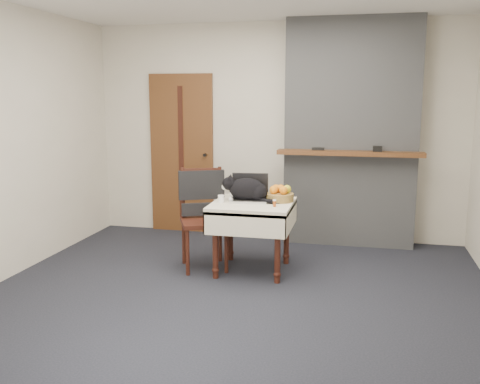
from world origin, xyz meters
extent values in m
plane|color=black|center=(0.00, 0.00, 0.00)|extent=(4.50, 4.50, 0.00)
cube|color=beige|center=(0.00, 2.00, 1.30)|extent=(4.50, 0.02, 2.60)
cube|color=beige|center=(-2.25, 0.00, 1.30)|extent=(0.02, 4.00, 2.60)
cube|color=brown|center=(-1.20, 1.98, 1.00)|extent=(0.82, 0.05, 2.00)
cube|color=#38120F|center=(-1.20, 1.95, 1.00)|extent=(0.06, 0.01, 1.70)
cylinder|color=black|center=(-0.88, 1.93, 1.00)|extent=(0.04, 0.06, 0.04)
cube|color=gray|center=(0.90, 1.85, 1.30)|extent=(1.50, 0.30, 2.60)
cube|color=brown|center=(0.90, 1.61, 1.10)|extent=(1.62, 0.18, 0.05)
cube|color=black|center=(0.55, 1.61, 1.14)|extent=(0.14, 0.04, 0.03)
cube|color=black|center=(1.20, 1.61, 1.16)|extent=(0.10, 0.07, 0.06)
cylinder|color=#38120F|center=(-0.30, 0.29, 0.32)|extent=(0.06, 0.06, 0.64)
sphere|color=#38120F|center=(-0.30, 0.29, 0.08)|extent=(0.07, 0.07, 0.07)
cylinder|color=#38120F|center=(0.30, 0.29, 0.32)|extent=(0.06, 0.06, 0.64)
sphere|color=#38120F|center=(0.30, 0.29, 0.08)|extent=(0.07, 0.07, 0.07)
cylinder|color=#38120F|center=(-0.30, 0.89, 0.32)|extent=(0.06, 0.06, 0.64)
sphere|color=#38120F|center=(-0.30, 0.89, 0.08)|extent=(0.07, 0.07, 0.07)
cylinder|color=#38120F|center=(0.30, 0.89, 0.32)|extent=(0.06, 0.06, 0.64)
sphere|color=#38120F|center=(0.30, 0.89, 0.08)|extent=(0.07, 0.07, 0.07)
cube|color=beige|center=(0.00, 0.59, 0.67)|extent=(0.78, 0.78, 0.06)
cube|color=beige|center=(0.00, 0.21, 0.56)|extent=(0.78, 0.01, 0.22)
cube|color=beige|center=(0.00, 0.98, 0.56)|extent=(0.78, 0.01, 0.22)
cube|color=beige|center=(-0.38, 0.59, 0.56)|extent=(0.01, 0.78, 0.22)
cube|color=beige|center=(0.39, 0.59, 0.56)|extent=(0.01, 0.78, 0.22)
cube|color=#B7B7BC|center=(-0.04, 0.62, 0.71)|extent=(0.39, 0.29, 0.02)
cube|color=black|center=(-0.04, 0.62, 0.72)|extent=(0.32, 0.20, 0.00)
cube|color=black|center=(-0.06, 0.77, 0.84)|extent=(0.37, 0.10, 0.25)
cube|color=#96A9DB|center=(-0.06, 0.77, 0.84)|extent=(0.34, 0.09, 0.22)
ellipsoid|color=black|center=(-0.06, 0.64, 0.82)|extent=(0.37, 0.23, 0.23)
ellipsoid|color=black|center=(0.05, 0.65, 0.79)|extent=(0.20, 0.22, 0.19)
sphere|color=black|center=(-0.25, 0.63, 0.87)|extent=(0.14, 0.14, 0.13)
ellipsoid|color=white|center=(-0.29, 0.63, 0.84)|extent=(0.06, 0.07, 0.06)
ellipsoid|color=white|center=(-0.21, 0.64, 0.77)|extent=(0.06, 0.08, 0.09)
cone|color=black|center=(-0.23, 0.60, 0.94)|extent=(0.05, 0.05, 0.06)
cone|color=black|center=(-0.24, 0.67, 0.94)|extent=(0.05, 0.05, 0.06)
cylinder|color=black|center=(0.13, 0.57, 0.73)|extent=(0.20, 0.10, 0.04)
sphere|color=white|center=(-0.22, 0.59, 0.72)|extent=(0.04, 0.04, 0.04)
sphere|color=white|center=(-0.22, 0.68, 0.72)|extent=(0.04, 0.04, 0.04)
cylinder|color=white|center=(-0.30, 0.53, 0.74)|extent=(0.06, 0.06, 0.07)
cylinder|color=#9D4213|center=(0.25, 0.44, 0.73)|extent=(0.03, 0.03, 0.06)
cylinder|color=white|center=(0.25, 0.44, 0.76)|extent=(0.03, 0.03, 0.01)
cylinder|color=olive|center=(0.25, 0.71, 0.74)|extent=(0.28, 0.28, 0.08)
sphere|color=orange|center=(0.20, 0.68, 0.82)|extent=(0.08, 0.08, 0.08)
sphere|color=orange|center=(0.30, 0.67, 0.82)|extent=(0.08, 0.08, 0.08)
sphere|color=orange|center=(0.25, 0.77, 0.82)|extent=(0.08, 0.08, 0.08)
sphere|color=#C9CE21|center=(0.32, 0.75, 0.82)|extent=(0.08, 0.08, 0.08)
sphere|color=orange|center=(0.21, 0.76, 0.82)|extent=(0.08, 0.08, 0.08)
cube|color=black|center=(0.22, 0.64, 0.70)|extent=(0.16, 0.03, 0.01)
cube|color=#38120F|center=(-0.49, 0.57, 0.48)|extent=(0.59, 0.59, 0.04)
cylinder|color=#38120F|center=(-0.58, 0.31, 0.24)|extent=(0.04, 0.04, 0.48)
cylinder|color=#38120F|center=(-0.23, 0.47, 0.24)|extent=(0.04, 0.04, 0.48)
cylinder|color=#38120F|center=(-0.74, 0.66, 0.24)|extent=(0.04, 0.04, 0.48)
cylinder|color=#38120F|center=(-0.39, 0.82, 0.24)|extent=(0.04, 0.04, 0.48)
cylinder|color=#38120F|center=(-0.74, 0.66, 0.75)|extent=(0.04, 0.04, 0.53)
cylinder|color=#38120F|center=(-0.39, 0.82, 0.75)|extent=(0.04, 0.04, 0.53)
cube|color=#38120F|center=(-0.57, 0.74, 0.85)|extent=(0.36, 0.19, 0.30)
cube|color=black|center=(-0.56, 0.73, 0.83)|extent=(0.45, 0.25, 0.30)
camera|label=1|loc=(1.04, -4.45, 1.75)|focal=40.00mm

